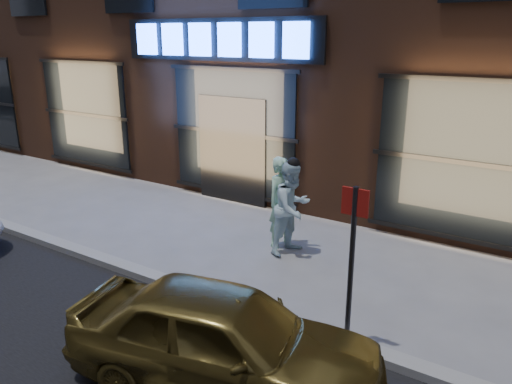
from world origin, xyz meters
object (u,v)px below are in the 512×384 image
gold_sedan (224,338)px  man_bowtie (282,202)px  sign_post (352,253)px  man_cap (292,208)px

gold_sedan → man_bowtie: bearing=8.6°
gold_sedan → sign_post: (0.83, 1.45, 0.66)m
gold_sedan → man_cap: bearing=5.1°
man_cap → gold_sedan: 3.69m
gold_sedan → sign_post: bearing=-42.2°
gold_sedan → sign_post: 1.80m
man_bowtie → man_cap: bearing=-100.4°
man_bowtie → sign_post: sign_post is taller
man_bowtie → man_cap: size_ratio=1.00×
man_bowtie → man_cap: same height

